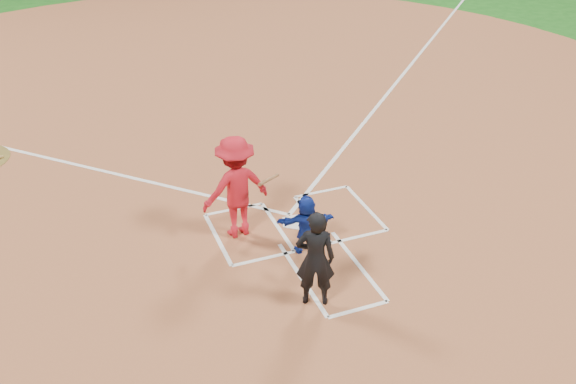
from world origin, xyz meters
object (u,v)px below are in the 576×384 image
object	(u,v)px
home_plate	(295,222)
umpire	(315,259)
batter_at_plate	(236,187)
catcher	(306,224)

from	to	relation	value
home_plate	umpire	world-z (taller)	umpire
umpire	batter_at_plate	xyz separation A→B (m)	(-0.57, 2.41, 0.14)
catcher	umpire	world-z (taller)	umpire
home_plate	batter_at_plate	bearing A→B (deg)	-3.32
home_plate	catcher	world-z (taller)	catcher
catcher	umpire	xyz separation A→B (m)	(-0.43, -1.39, 0.30)
catcher	batter_at_plate	world-z (taller)	batter_at_plate
home_plate	umpire	bearing A→B (deg)	75.88
batter_at_plate	catcher	bearing A→B (deg)	-45.41
umpire	batter_at_plate	distance (m)	2.48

